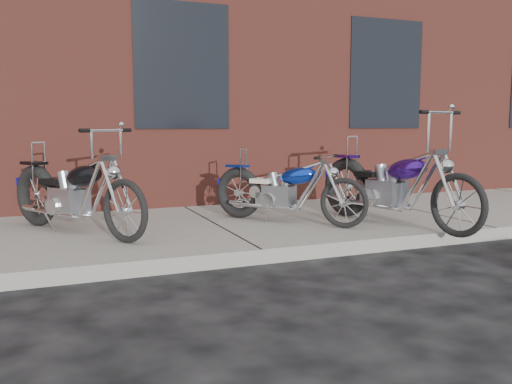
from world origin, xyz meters
name	(u,v)px	position (x,y,z in m)	size (l,w,h in m)	color
ground	(262,265)	(0.00, 0.00, 0.00)	(120.00, 120.00, 0.00)	black
sidewalk	(215,230)	(0.00, 1.50, 0.07)	(22.00, 3.00, 0.15)	gray
building_brick	(126,6)	(0.00, 8.00, 4.00)	(22.00, 10.00, 8.00)	brown
chopper_purple	(392,189)	(1.97, 0.64, 0.59)	(0.77, 2.39, 1.36)	black
chopper_blue	(285,193)	(0.83, 1.27, 0.52)	(1.36, 1.69, 0.90)	black
chopper_third	(74,196)	(-1.63, 1.54, 0.57)	(1.29, 2.02, 1.17)	black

